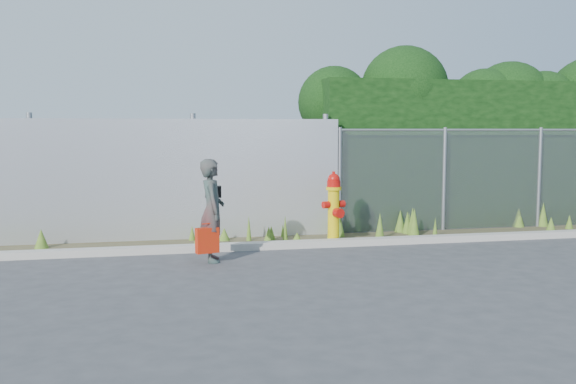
# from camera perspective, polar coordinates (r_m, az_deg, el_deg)

# --- Properties ---
(ground) EXTENTS (80.00, 80.00, 0.00)m
(ground) POSITION_cam_1_polar(r_m,az_deg,el_deg) (9.26, 3.67, -6.97)
(ground) COLOR #3C3C3F
(ground) RESTS_ON ground
(curb) EXTENTS (16.00, 0.22, 0.12)m
(curb) POSITION_cam_1_polar(r_m,az_deg,el_deg) (10.95, 1.10, -4.67)
(curb) COLOR #A49E94
(curb) RESTS_ON ground
(weed_strip) EXTENTS (16.00, 1.35, 0.55)m
(weed_strip) POSITION_cam_1_polar(r_m,az_deg,el_deg) (11.76, 3.34, -3.54)
(weed_strip) COLOR #463E28
(weed_strip) RESTS_ON ground
(corrugated_fence) EXTENTS (8.50, 0.21, 2.30)m
(corrugated_fence) POSITION_cam_1_polar(r_m,az_deg,el_deg) (11.76, -15.88, 0.95)
(corrugated_fence) COLOR #BBBCC2
(corrugated_fence) RESTS_ON ground
(chainlink_fence) EXTENTS (6.50, 0.07, 2.05)m
(chainlink_fence) POSITION_cam_1_polar(r_m,az_deg,el_deg) (13.52, 17.71, 1.17)
(chainlink_fence) COLOR gray
(chainlink_fence) RESTS_ON ground
(hedge) EXTENTS (7.65, 2.20, 3.75)m
(hedge) POSITION_cam_1_polar(r_m,az_deg,el_deg) (14.57, 16.85, 5.48)
(hedge) COLOR black
(hedge) RESTS_ON ground
(fire_hydrant) EXTENTS (0.43, 0.38, 1.28)m
(fire_hydrant) POSITION_cam_1_polar(r_m,az_deg,el_deg) (11.28, 4.08, -1.50)
(fire_hydrant) COLOR yellow
(fire_hydrant) RESTS_ON ground
(woman) EXTENTS (0.38, 0.57, 1.57)m
(woman) POSITION_cam_1_polar(r_m,az_deg,el_deg) (9.81, -6.77, -1.63)
(woman) COLOR #0F6057
(woman) RESTS_ON ground
(red_tote_bag) EXTENTS (0.34, 0.13, 0.45)m
(red_tote_bag) POSITION_cam_1_polar(r_m,az_deg,el_deg) (9.66, -7.19, -4.28)
(red_tote_bag) COLOR #B1260A
(black_shoulder_bag) EXTENTS (0.24, 0.10, 0.18)m
(black_shoulder_bag) POSITION_cam_1_polar(r_m,az_deg,el_deg) (9.90, -6.67, 0.02)
(black_shoulder_bag) COLOR black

